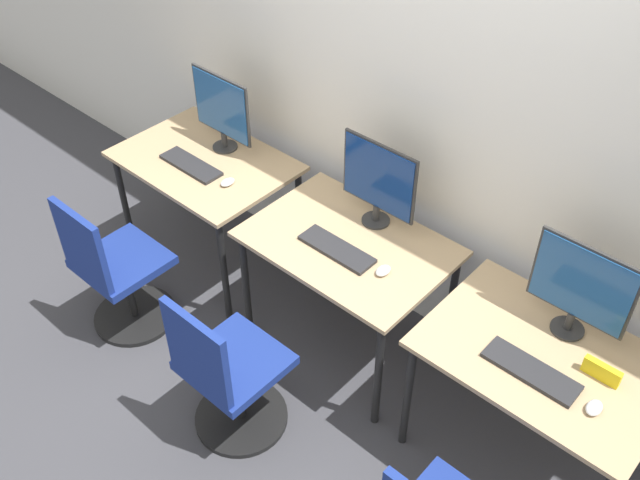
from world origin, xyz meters
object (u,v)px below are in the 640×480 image
at_px(monitor_center, 378,181).
at_px(mouse_right, 594,408).
at_px(office_chair_center, 228,378).
at_px(keyboard_left, 191,165).
at_px(monitor_left, 222,109).
at_px(mouse_center, 383,271).
at_px(monitor_right, 581,288).
at_px(office_chair_left, 117,275).
at_px(keyboard_right, 531,371).
at_px(keyboard_center, 337,249).
at_px(mouse_left, 228,182).

height_order(monitor_center, mouse_right, monitor_center).
bearing_deg(monitor_center, office_chair_center, -93.14).
bearing_deg(keyboard_left, monitor_left, 90.00).
xyz_separation_m(mouse_center, monitor_right, (0.83, 0.26, 0.24)).
xyz_separation_m(office_chair_left, mouse_right, (2.44, 0.61, 0.39)).
bearing_deg(mouse_center, keyboard_left, -178.58).
height_order(mouse_center, office_chair_center, office_chair_center).
distance_m(monitor_left, keyboard_right, 2.25).
xyz_separation_m(monitor_right, mouse_right, (0.28, -0.33, -0.24)).
bearing_deg(keyboard_left, office_chair_center, -34.33).
relative_size(monitor_left, monitor_right, 1.00).
bearing_deg(keyboard_center, office_chair_left, -148.15).
xyz_separation_m(monitor_center, office_chair_center, (-0.06, -1.04, -0.64)).
xyz_separation_m(mouse_left, keyboard_right, (1.93, -0.05, -0.01)).
relative_size(mouse_center, office_chair_center, 0.10).
distance_m(monitor_center, mouse_right, 1.45).
distance_m(keyboard_left, office_chair_left, 0.75).
distance_m(monitor_center, mouse_center, 0.47).
distance_m(monitor_center, keyboard_right, 1.19).
xyz_separation_m(monitor_center, mouse_center, (0.27, -0.29, -0.24)).
distance_m(office_chair_left, mouse_center, 1.54).
bearing_deg(mouse_right, office_chair_center, -154.69).
bearing_deg(office_chair_left, monitor_right, 23.48).
height_order(mouse_center, mouse_right, same).
relative_size(monitor_left, mouse_center, 5.27).
height_order(monitor_left, monitor_center, same).
relative_size(office_chair_left, mouse_center, 10.17).
distance_m(keyboard_center, mouse_right, 1.39).
height_order(office_chair_left, mouse_center, office_chair_left).
bearing_deg(office_chair_left, keyboard_right, 15.89).
xyz_separation_m(keyboard_right, mouse_right, (0.28, -0.00, 0.01)).
height_order(keyboard_center, mouse_center, mouse_center).
distance_m(mouse_center, monitor_right, 0.91).
height_order(monitor_left, keyboard_center, monitor_left).
height_order(keyboard_left, office_chair_center, office_chair_center).
height_order(office_chair_left, monitor_right, monitor_right).
xyz_separation_m(office_chair_center, mouse_right, (1.44, 0.68, 0.39)).
bearing_deg(office_chair_center, mouse_center, 66.27).
relative_size(keyboard_center, mouse_center, 4.58).
bearing_deg(monitor_center, monitor_right, -1.55).
relative_size(keyboard_left, keyboard_center, 1.00).
bearing_deg(mouse_left, keyboard_left, -175.49).
xyz_separation_m(office_chair_left, monitor_center, (1.05, 0.97, 0.64)).
relative_size(office_chair_center, monitor_right, 1.93).
xyz_separation_m(keyboard_left, keyboard_center, (1.11, 0.01, 0.00)).
height_order(keyboard_center, office_chair_center, office_chair_center).
relative_size(mouse_left, mouse_center, 1.00).
bearing_deg(office_chair_left, monitor_left, 93.49).
bearing_deg(mouse_left, monitor_left, 139.64).
bearing_deg(mouse_right, mouse_left, 178.53).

